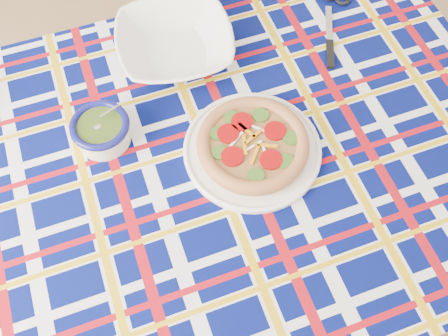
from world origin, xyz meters
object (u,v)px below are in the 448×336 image
serving_bowl (175,44)px  pesto_bowl (101,130)px  dining_table (185,185)px  main_focaccia_plate (253,144)px

serving_bowl → pesto_bowl: bearing=-152.3°
pesto_bowl → serving_bowl: (0.27, 0.14, -0.00)m
serving_bowl → dining_table: bearing=-116.5°
main_focaccia_plate → pesto_bowl: 0.35m
pesto_bowl → serving_bowl: size_ratio=0.46×
main_focaccia_plate → pesto_bowl: bearing=142.9°
main_focaccia_plate → serving_bowl: size_ratio=1.11×
main_focaccia_plate → pesto_bowl: (-0.28, 0.21, 0.01)m
dining_table → main_focaccia_plate: (0.16, -0.04, 0.11)m
dining_table → pesto_bowl: 0.24m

